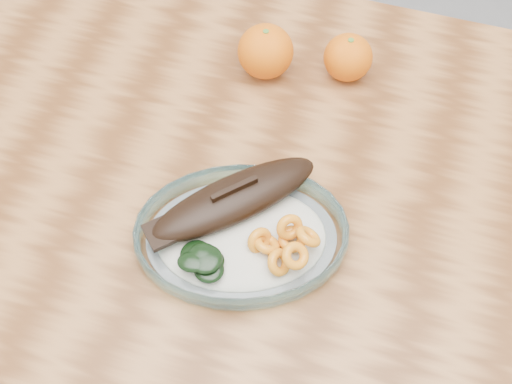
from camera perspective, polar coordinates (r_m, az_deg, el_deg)
ground at (r=1.50m, az=0.10°, el=-15.68°), size 3.00×3.00×0.00m
dining_table at (r=0.89m, az=0.16°, el=-4.10°), size 1.20×0.80×0.75m
plated_meal at (r=0.76m, az=-1.34°, el=-3.60°), size 0.59×0.59×0.08m
orange_left at (r=0.91m, az=0.85°, el=12.39°), size 0.08×0.08×0.08m
orange_right at (r=0.92m, az=8.18°, el=11.76°), size 0.07×0.07×0.07m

